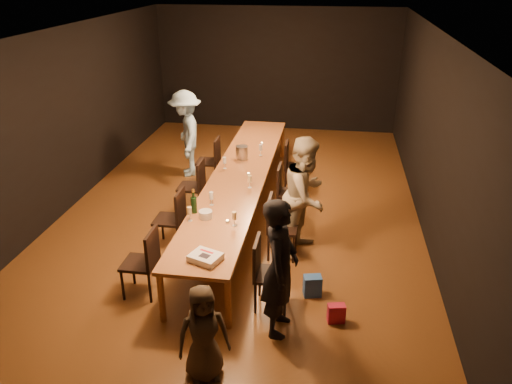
# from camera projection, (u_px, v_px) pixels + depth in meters

# --- Properties ---
(ground) EXTENTS (10.00, 10.00, 0.00)m
(ground) POSITION_uv_depth(u_px,v_px,m) (240.00, 214.00, 8.56)
(ground) COLOR #402210
(ground) RESTS_ON ground
(room_shell) EXTENTS (6.04, 10.04, 3.02)m
(room_shell) POSITION_uv_depth(u_px,v_px,m) (239.00, 94.00, 7.69)
(room_shell) COLOR black
(room_shell) RESTS_ON ground
(table) EXTENTS (0.90, 6.00, 0.75)m
(table) POSITION_uv_depth(u_px,v_px,m) (240.00, 176.00, 8.27)
(table) COLOR #905B2A
(table) RESTS_ON ground
(chair_right_0) EXTENTS (0.42, 0.42, 0.93)m
(chair_right_0) POSITION_uv_depth(u_px,v_px,m) (272.00, 274.00, 6.09)
(chair_right_0) COLOR black
(chair_right_0) RESTS_ON ground
(chair_right_1) EXTENTS (0.42, 0.42, 0.93)m
(chair_right_1) POSITION_uv_depth(u_px,v_px,m) (283.00, 227.00, 7.17)
(chair_right_1) COLOR black
(chair_right_1) RESTS_ON ground
(chair_right_2) EXTENTS (0.42, 0.42, 0.93)m
(chair_right_2) POSITION_uv_depth(u_px,v_px,m) (290.00, 193.00, 8.24)
(chair_right_2) COLOR black
(chair_right_2) RESTS_ON ground
(chair_right_3) EXTENTS (0.42, 0.42, 0.93)m
(chair_right_3) POSITION_uv_depth(u_px,v_px,m) (296.00, 166.00, 9.32)
(chair_right_3) COLOR black
(chair_right_3) RESTS_ON ground
(chair_left_0) EXTENTS (0.42, 0.42, 0.93)m
(chair_left_0) POSITION_uv_depth(u_px,v_px,m) (139.00, 262.00, 6.33)
(chair_left_0) COLOR black
(chair_left_0) RESTS_ON ground
(chair_left_1) EXTENTS (0.42, 0.42, 0.93)m
(chair_left_1) POSITION_uv_depth(u_px,v_px,m) (169.00, 219.00, 7.41)
(chair_left_1) COLOR black
(chair_left_1) RESTS_ON ground
(chair_left_2) EXTENTS (0.42, 0.42, 0.93)m
(chair_left_2) POSITION_uv_depth(u_px,v_px,m) (191.00, 186.00, 8.48)
(chair_left_2) COLOR black
(chair_left_2) RESTS_ON ground
(chair_left_3) EXTENTS (0.42, 0.42, 0.93)m
(chair_left_3) POSITION_uv_depth(u_px,v_px,m) (208.00, 161.00, 9.56)
(chair_left_3) COLOR black
(chair_left_3) RESTS_ON ground
(woman_birthday) EXTENTS (0.43, 0.63, 1.68)m
(woman_birthday) POSITION_uv_depth(u_px,v_px,m) (280.00, 268.00, 5.54)
(woman_birthday) COLOR black
(woman_birthday) RESTS_ON ground
(woman_tan) EXTENTS (0.94, 1.05, 1.76)m
(woman_tan) POSITION_uv_depth(u_px,v_px,m) (306.00, 196.00, 7.16)
(woman_tan) COLOR tan
(woman_tan) RESTS_ON ground
(man_blue) EXTENTS (0.99, 1.26, 1.71)m
(man_blue) POSITION_uv_depth(u_px,v_px,m) (186.00, 134.00, 9.82)
(man_blue) COLOR #9CCCF2
(man_blue) RESTS_ON ground
(child) EXTENTS (0.63, 0.53, 1.09)m
(child) POSITION_uv_depth(u_px,v_px,m) (203.00, 334.00, 5.00)
(child) COLOR #3B2E21
(child) RESTS_ON ground
(gift_bag_red) EXTENTS (0.23, 0.16, 0.24)m
(gift_bag_red) POSITION_uv_depth(u_px,v_px,m) (336.00, 313.00, 5.95)
(gift_bag_red) COLOR #B51B3D
(gift_bag_red) RESTS_ON ground
(gift_bag_blue) EXTENTS (0.26, 0.20, 0.28)m
(gift_bag_blue) POSITION_uv_depth(u_px,v_px,m) (312.00, 286.00, 6.42)
(gift_bag_blue) COLOR #2857AD
(gift_bag_blue) RESTS_ON ground
(birthday_cake) EXTENTS (0.43, 0.39, 0.08)m
(birthday_cake) POSITION_uv_depth(u_px,v_px,m) (205.00, 257.00, 5.83)
(birthday_cake) COLOR white
(birthday_cake) RESTS_ON table
(plate_stack) EXTENTS (0.23, 0.23, 0.10)m
(plate_stack) POSITION_uv_depth(u_px,v_px,m) (206.00, 214.00, 6.80)
(plate_stack) COLOR silver
(plate_stack) RESTS_ON table
(champagne_bottle) EXTENTS (0.10, 0.10, 0.36)m
(champagne_bottle) POSITION_uv_depth(u_px,v_px,m) (194.00, 201.00, 6.89)
(champagne_bottle) COLOR black
(champagne_bottle) RESTS_ON table
(ice_bucket) EXTENTS (0.22, 0.22, 0.24)m
(ice_bucket) POSITION_uv_depth(u_px,v_px,m) (242.00, 152.00, 8.83)
(ice_bucket) COLOR #A5A5A9
(ice_bucket) RESTS_ON table
(wineglass_0) EXTENTS (0.06, 0.06, 0.21)m
(wineglass_0) POSITION_uv_depth(u_px,v_px,m) (190.00, 214.00, 6.70)
(wineglass_0) COLOR beige
(wineglass_0) RESTS_ON table
(wineglass_1) EXTENTS (0.06, 0.06, 0.21)m
(wineglass_1) POSITION_uv_depth(u_px,v_px,m) (234.00, 219.00, 6.58)
(wineglass_1) COLOR beige
(wineglass_1) RESTS_ON table
(wineglass_2) EXTENTS (0.06, 0.06, 0.21)m
(wineglass_2) POSITION_uv_depth(u_px,v_px,m) (211.00, 199.00, 7.14)
(wineglass_2) COLOR silver
(wineglass_2) RESTS_ON table
(wineglass_3) EXTENTS (0.06, 0.06, 0.21)m
(wineglass_3) POSITION_uv_depth(u_px,v_px,m) (250.00, 182.00, 7.69)
(wineglass_3) COLOR beige
(wineglass_3) RESTS_ON table
(wineglass_4) EXTENTS (0.06, 0.06, 0.21)m
(wineglass_4) POSITION_uv_depth(u_px,v_px,m) (225.00, 163.00, 8.41)
(wineglass_4) COLOR silver
(wineglass_4) RESTS_ON table
(wineglass_5) EXTENTS (0.06, 0.06, 0.21)m
(wineglass_5) POSITION_uv_depth(u_px,v_px,m) (261.00, 150.00, 8.99)
(wineglass_5) COLOR silver
(wineglass_5) RESTS_ON table
(tealight_near) EXTENTS (0.05, 0.05, 0.03)m
(tealight_near) POSITION_uv_depth(u_px,v_px,m) (227.00, 221.00, 6.70)
(tealight_near) COLOR #B2B7B2
(tealight_near) RESTS_ON table
(tealight_mid) EXTENTS (0.05, 0.05, 0.03)m
(tealight_mid) POSITION_uv_depth(u_px,v_px,m) (248.00, 174.00, 8.20)
(tealight_mid) COLOR #B2B7B2
(tealight_mid) RESTS_ON table
(tealight_far) EXTENTS (0.05, 0.05, 0.03)m
(tealight_far) POSITION_uv_depth(u_px,v_px,m) (262.00, 143.00, 9.58)
(tealight_far) COLOR #B2B7B2
(tealight_far) RESTS_ON table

